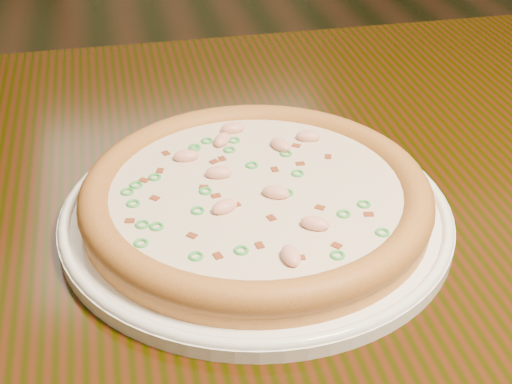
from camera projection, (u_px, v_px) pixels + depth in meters
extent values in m
plane|color=black|center=(311.00, 250.00, 1.82)|extent=(9.00, 9.00, 0.00)
cube|color=black|center=(362.00, 193.00, 0.71)|extent=(1.20, 0.80, 0.04)
cylinder|color=white|center=(256.00, 214.00, 0.64)|extent=(0.35, 0.35, 0.01)
torus|color=white|center=(256.00, 209.00, 0.64)|extent=(0.35, 0.35, 0.01)
cylinder|color=#C88440|center=(256.00, 200.00, 0.63)|extent=(0.31, 0.31, 0.02)
torus|color=#AE7D31|center=(256.00, 192.00, 0.63)|extent=(0.31, 0.31, 0.03)
cylinder|color=beige|center=(256.00, 190.00, 0.62)|extent=(0.26, 0.26, 0.00)
ellipsoid|color=#F2B29E|center=(291.00, 256.00, 0.54)|extent=(0.01, 0.02, 0.01)
ellipsoid|color=#F2B29E|center=(233.00, 128.00, 0.71)|extent=(0.02, 0.02, 0.01)
ellipsoid|color=#F2B29E|center=(222.00, 140.00, 0.69)|extent=(0.02, 0.03, 0.01)
ellipsoid|color=#F2B29E|center=(186.00, 156.00, 0.66)|extent=(0.02, 0.01, 0.01)
ellipsoid|color=#F2B29E|center=(281.00, 145.00, 0.68)|extent=(0.02, 0.03, 0.01)
ellipsoid|color=#F2B29E|center=(225.00, 207.00, 0.59)|extent=(0.03, 0.02, 0.01)
ellipsoid|color=#F2B29E|center=(315.00, 223.00, 0.57)|extent=(0.03, 0.02, 0.01)
ellipsoid|color=#F2B29E|center=(308.00, 136.00, 0.69)|extent=(0.03, 0.02, 0.01)
ellipsoid|color=#F2B29E|center=(219.00, 173.00, 0.64)|extent=(0.03, 0.02, 0.01)
ellipsoid|color=#F2B29E|center=(276.00, 192.00, 0.61)|extent=(0.03, 0.02, 0.01)
cube|color=maroon|center=(218.00, 257.00, 0.54)|extent=(0.01, 0.01, 0.00)
cube|color=maroon|center=(296.00, 146.00, 0.68)|extent=(0.01, 0.01, 0.00)
cube|color=maroon|center=(204.00, 188.00, 0.62)|extent=(0.01, 0.01, 0.00)
cube|color=maroon|center=(328.00, 157.00, 0.67)|extent=(0.01, 0.01, 0.00)
cube|color=maroon|center=(275.00, 170.00, 0.65)|extent=(0.01, 0.01, 0.00)
cube|color=maroon|center=(300.00, 259.00, 0.54)|extent=(0.01, 0.01, 0.00)
cube|color=maroon|center=(260.00, 246.00, 0.55)|extent=(0.01, 0.01, 0.00)
cube|color=maroon|center=(192.00, 236.00, 0.56)|extent=(0.01, 0.01, 0.00)
cube|color=maroon|center=(130.00, 222.00, 0.58)|extent=(0.01, 0.01, 0.00)
cube|color=maroon|center=(271.00, 219.00, 0.58)|extent=(0.01, 0.01, 0.00)
cube|color=maroon|center=(222.00, 159.00, 0.66)|extent=(0.01, 0.01, 0.00)
cube|color=maroon|center=(236.00, 206.00, 0.60)|extent=(0.01, 0.01, 0.00)
cube|color=maroon|center=(214.00, 162.00, 0.66)|extent=(0.01, 0.01, 0.00)
cube|color=maroon|center=(369.00, 215.00, 0.59)|extent=(0.01, 0.01, 0.00)
cube|color=maroon|center=(336.00, 246.00, 0.55)|extent=(0.01, 0.01, 0.00)
cube|color=maroon|center=(216.00, 197.00, 0.61)|extent=(0.01, 0.01, 0.00)
cube|color=maroon|center=(300.00, 164.00, 0.66)|extent=(0.01, 0.01, 0.00)
cube|color=maroon|center=(166.00, 154.00, 0.67)|extent=(0.01, 0.01, 0.00)
cube|color=maroon|center=(155.00, 199.00, 0.61)|extent=(0.01, 0.01, 0.00)
cube|color=maroon|center=(160.00, 171.00, 0.65)|extent=(0.01, 0.01, 0.00)
cube|color=maroon|center=(144.00, 181.00, 0.63)|extent=(0.01, 0.01, 0.00)
cube|color=maroon|center=(320.00, 208.00, 0.60)|extent=(0.01, 0.01, 0.00)
torus|color=green|center=(286.00, 154.00, 0.67)|extent=(0.01, 0.01, 0.00)
torus|color=green|center=(382.00, 233.00, 0.57)|extent=(0.01, 0.01, 0.00)
torus|color=green|center=(141.00, 243.00, 0.55)|extent=(0.02, 0.02, 0.00)
torus|color=green|center=(271.00, 194.00, 0.61)|extent=(0.01, 0.01, 0.00)
torus|color=green|center=(127.00, 192.00, 0.62)|extent=(0.01, 0.01, 0.00)
torus|color=green|center=(196.00, 256.00, 0.54)|extent=(0.02, 0.02, 0.00)
torus|color=green|center=(252.00, 165.00, 0.65)|extent=(0.01, 0.01, 0.00)
torus|color=green|center=(298.00, 173.00, 0.64)|extent=(0.01, 0.01, 0.00)
torus|color=green|center=(241.00, 250.00, 0.55)|extent=(0.02, 0.02, 0.00)
torus|color=green|center=(195.00, 148.00, 0.68)|extent=(0.01, 0.01, 0.00)
torus|color=green|center=(157.00, 227.00, 0.57)|extent=(0.02, 0.02, 0.00)
torus|color=green|center=(198.00, 211.00, 0.59)|extent=(0.01, 0.01, 0.00)
torus|color=green|center=(207.00, 141.00, 0.69)|extent=(0.02, 0.02, 0.00)
torus|color=green|center=(344.00, 214.00, 0.59)|extent=(0.02, 0.02, 0.00)
torus|color=green|center=(338.00, 255.00, 0.54)|extent=(0.02, 0.02, 0.00)
torus|color=green|center=(229.00, 150.00, 0.68)|extent=(0.01, 0.01, 0.00)
torus|color=green|center=(206.00, 191.00, 0.62)|extent=(0.01, 0.01, 0.00)
torus|color=green|center=(142.00, 225.00, 0.57)|extent=(0.01, 0.01, 0.00)
torus|color=green|center=(234.00, 140.00, 0.69)|extent=(0.02, 0.02, 0.00)
torus|color=green|center=(287.00, 193.00, 0.61)|extent=(0.02, 0.02, 0.00)
torus|color=green|center=(195.00, 147.00, 0.68)|extent=(0.02, 0.02, 0.00)
torus|color=green|center=(155.00, 177.00, 0.64)|extent=(0.02, 0.02, 0.00)
torus|color=green|center=(133.00, 204.00, 0.60)|extent=(0.01, 0.01, 0.00)
torus|color=green|center=(364.00, 204.00, 0.60)|extent=(0.01, 0.01, 0.00)
torus|color=green|center=(136.00, 185.00, 0.62)|extent=(0.01, 0.01, 0.00)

